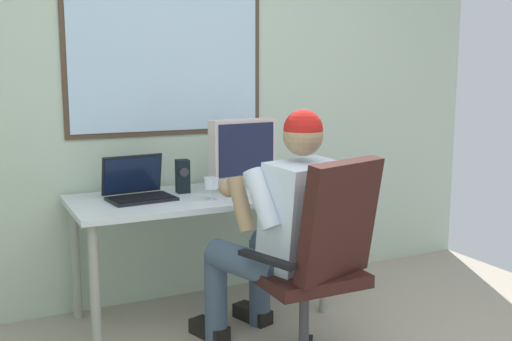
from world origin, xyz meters
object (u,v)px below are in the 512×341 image
desk (201,208)px  desk_speaker (183,176)px  office_chair (322,252)px  laptop (137,187)px  wine_glass (212,184)px  crt_monitor (243,151)px  person_seated (281,228)px

desk → desk_speaker: size_ratio=7.56×
office_chair → desk_speaker: size_ratio=5.36×
desk_speaker → laptop: bearing=-171.7°
desk → office_chair: office_chair is taller
desk → wine_glass: (0.00, -0.16, 0.17)m
wine_glass → desk_speaker: 0.27m
desk → wine_glass: wine_glass is taller
laptop → crt_monitor: bearing=-4.0°
desk → wine_glass: size_ratio=11.65×
office_chair → laptop: office_chair is taller
laptop → wine_glass: size_ratio=2.97×
laptop → desk_speaker: laptop is taller
office_chair → person_seated: 0.28m
desk → desk_speaker: desk_speaker is taller
person_seated → office_chair: bearing=-74.3°
desk → laptop: bearing=170.1°
crt_monitor → desk_speaker: 0.38m
desk → person_seated: (0.19, -0.62, 0.01)m
office_chair → crt_monitor: size_ratio=2.46×
office_chair → desk_speaker: office_chair is taller
wine_glass → desk_speaker: desk_speaker is taller
office_chair → laptop: (-0.61, 0.94, 0.20)m
desk → office_chair: size_ratio=1.41×
desk_speaker → crt_monitor: bearing=-13.9°
crt_monitor → wine_glass: bearing=-146.3°
crt_monitor → desk_speaker: bearing=166.1°
laptop → person_seated: bearing=-51.6°
office_chair → wine_glass: bearing=109.9°
person_seated → desk_speaker: bearing=109.9°
crt_monitor → person_seated: bearing=-97.4°
laptop → office_chair: bearing=-56.9°
person_seated → desk_speaker: person_seated is taller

